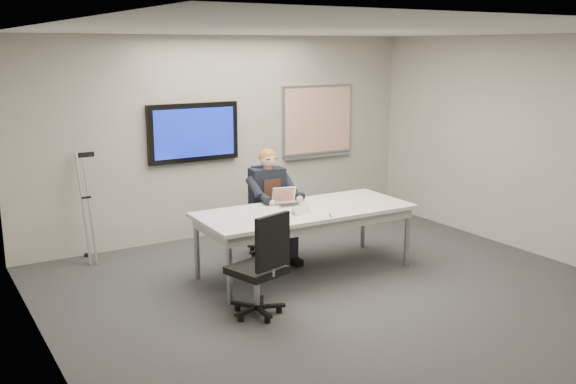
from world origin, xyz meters
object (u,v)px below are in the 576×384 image
office_chair_far (266,229)px  laptop (287,201)px  seated_person (274,216)px  conference_table (305,216)px  office_chair_near (260,284)px

office_chair_far → laptop: office_chair_far is taller
office_chair_far → seated_person: bearing=-70.9°
conference_table → office_chair_near: office_chair_near is taller
conference_table → seated_person: (-0.05, 0.63, -0.13)m
conference_table → office_chair_near: bearing=-140.7°
conference_table → office_chair_far: 0.96m
office_chair_far → office_chair_near: office_chair_near is taller
conference_table → laptop: (-0.08, 0.27, 0.14)m
seated_person → laptop: bearing=-87.8°
conference_table → office_chair_near: (-1.07, -0.84, -0.36)m
seated_person → office_chair_far: bearing=92.9°
seated_person → laptop: size_ratio=4.22×
office_chair_near → laptop: size_ratio=3.27×
seated_person → conference_table: bearing=-78.3°
office_chair_far → laptop: (-0.05, -0.61, 0.52)m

